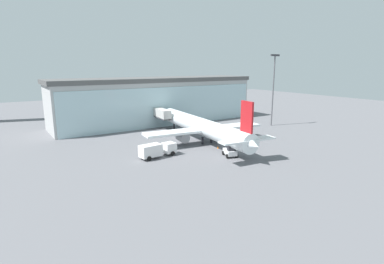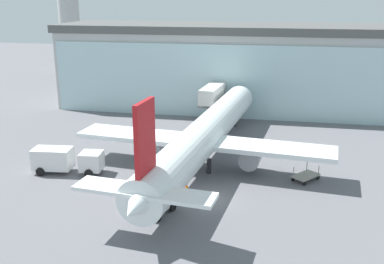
% 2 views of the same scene
% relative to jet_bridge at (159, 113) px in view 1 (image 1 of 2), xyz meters
% --- Properties ---
extents(ground, '(240.00, 240.00, 0.00)m').
position_rel_jet_bridge_xyz_m(ground, '(3.69, -27.24, -4.28)').
color(ground, slate).
extents(terminal_building, '(62.06, 15.82, 13.51)m').
position_rel_jet_bridge_xyz_m(terminal_building, '(3.69, 8.68, 2.48)').
color(terminal_building, '#B1B1B1').
rests_on(terminal_building, ground).
extents(jet_bridge, '(3.30, 12.31, 5.66)m').
position_rel_jet_bridge_xyz_m(jet_bridge, '(0.00, 0.00, 0.00)').
color(jet_bridge, beige).
rests_on(jet_bridge, ground).
extents(apron_light_mast, '(3.20, 0.40, 20.01)m').
position_rel_jet_bridge_xyz_m(apron_light_mast, '(29.35, -13.56, 7.50)').
color(apron_light_mast, '#59595E').
rests_on(apron_light_mast, ground).
extents(airplane, '(28.12, 40.05, 10.89)m').
position_rel_jet_bridge_xyz_m(airplane, '(1.65, -18.63, -0.85)').
color(airplane, white).
rests_on(airplane, ground).
extents(catering_truck, '(7.51, 3.20, 2.65)m').
position_rel_jet_bridge_xyz_m(catering_truck, '(-12.32, -23.90, -2.81)').
color(catering_truck, silver).
rests_on(catering_truck, ground).
extents(baggage_cart, '(2.98, 3.19, 1.50)m').
position_rel_jet_bridge_xyz_m(baggage_cart, '(12.54, -20.73, -3.78)').
color(baggage_cart, '#9E998C').
rests_on(baggage_cart, ground).
extents(pushback_tug, '(3.01, 3.61, 2.30)m').
position_rel_jet_bridge_xyz_m(pushback_tug, '(-0.31, -30.91, -3.30)').
color(pushback_tug, silver).
rests_on(pushback_tug, ground).
extents(safety_cone_nose, '(0.36, 0.36, 0.55)m').
position_rel_jet_bridge_xyz_m(safety_cone_nose, '(1.13, -25.21, -4.00)').
color(safety_cone_nose, orange).
rests_on(safety_cone_nose, ground).
extents(safety_cone_wingtip, '(0.36, 0.36, 0.55)m').
position_rel_jet_bridge_xyz_m(safety_cone_wingtip, '(-12.10, -20.19, -4.00)').
color(safety_cone_wingtip, orange).
rests_on(safety_cone_wingtip, ground).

